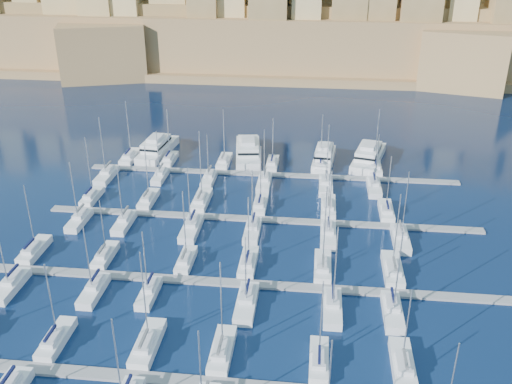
# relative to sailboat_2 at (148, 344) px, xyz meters

# --- Properties ---
(ground) EXTENTS (600.00, 600.00, 0.00)m
(ground) POSITION_rel_sailboat_2_xyz_m (11.25, 28.36, -0.76)
(ground) COLOR #031131
(ground) RESTS_ON ground
(pontoon_near) EXTENTS (84.00, 2.00, 0.40)m
(pontoon_near) POSITION_rel_sailboat_2_xyz_m (11.25, -5.64, -0.56)
(pontoon_near) COLOR slate
(pontoon_near) RESTS_ON ground
(pontoon_mid_near) EXTENTS (84.00, 2.00, 0.40)m
(pontoon_mid_near) POSITION_rel_sailboat_2_xyz_m (11.25, 16.36, -0.56)
(pontoon_mid_near) COLOR slate
(pontoon_mid_near) RESTS_ON ground
(pontoon_mid_far) EXTENTS (84.00, 2.00, 0.40)m
(pontoon_mid_far) POSITION_rel_sailboat_2_xyz_m (11.25, 38.36, -0.56)
(pontoon_mid_far) COLOR slate
(pontoon_mid_far) RESTS_ON ground
(pontoon_far) EXTENTS (84.00, 2.00, 0.40)m
(pontoon_far) POSITION_rel_sailboat_2_xyz_m (11.25, 60.36, -0.56)
(pontoon_far) COLOR slate
(pontoon_far) RESTS_ON ground
(sailboat_1) EXTENTS (2.56, 8.54, 12.73)m
(sailboat_1) POSITION_rel_sailboat_2_xyz_m (-12.68, -0.48, -0.03)
(sailboat_1) COLOR silver
(sailboat_1) RESTS_ON ground
(sailboat_2) EXTENTS (2.86, 9.52, 15.08)m
(sailboat_2) POSITION_rel_sailboat_2_xyz_m (0.00, 0.00, 0.00)
(sailboat_2) COLOR silver
(sailboat_2) RESTS_ON ground
(sailboat_3) EXTENTS (2.73, 9.10, 14.45)m
(sailboat_3) POSITION_rel_sailboat_2_xyz_m (10.20, -0.21, -0.01)
(sailboat_3) COLOR silver
(sailboat_3) RESTS_ON ground
(sailboat_4) EXTENTS (2.46, 8.20, 12.94)m
(sailboat_4) POSITION_rel_sailboat_2_xyz_m (23.00, -0.65, -0.03)
(sailboat_4) COLOR silver
(sailboat_4) RESTS_ON ground
(sailboat_5) EXTENTS (2.75, 9.16, 12.16)m
(sailboat_5) POSITION_rel_sailboat_2_xyz_m (33.71, -0.18, -0.03)
(sailboat_5) COLOR silver
(sailboat_5) RESTS_ON ground
(sailboat_12) EXTENTS (2.64, 8.81, 13.13)m
(sailboat_12) POSITION_rel_sailboat_2_xyz_m (-26.51, 21.65, -0.02)
(sailboat_12) COLOR silver
(sailboat_12) RESTS_ON ground
(sailboat_13) EXTENTS (2.43, 8.10, 11.27)m
(sailboat_13) POSITION_rel_sailboat_2_xyz_m (-13.62, 21.30, -0.05)
(sailboat_13) COLOR silver
(sailboat_13) RESTS_ON ground
(sailboat_14) EXTENTS (2.40, 8.01, 13.65)m
(sailboat_14) POSITION_rel_sailboat_2_xyz_m (0.45, 21.26, -0.02)
(sailboat_14) COLOR silver
(sailboat_14) RESTS_ON ground
(sailboat_15) EXTENTS (2.69, 8.96, 12.86)m
(sailboat_15) POSITION_rel_sailboat_2_xyz_m (10.97, 21.73, -0.02)
(sailboat_15) COLOR silver
(sailboat_15) RESTS_ON ground
(sailboat_16) EXTENTS (2.76, 9.19, 15.36)m
(sailboat_16) POSITION_rel_sailboat_2_xyz_m (23.34, 21.84, 0.00)
(sailboat_16) COLOR silver
(sailboat_16) RESTS_ON ground
(sailboat_17) EXTENTS (3.00, 10.00, 14.46)m
(sailboat_17) POSITION_rel_sailboat_2_xyz_m (34.74, 22.24, -0.00)
(sailboat_17) COLOR silver
(sailboat_17) RESTS_ON ground
(sailboat_18) EXTENTS (2.67, 8.90, 12.00)m
(sailboat_18) POSITION_rel_sailboat_2_xyz_m (-25.19, 11.02, -0.03)
(sailboat_18) COLOR silver
(sailboat_18) RESTS_ON ground
(sailboat_19) EXTENTS (2.54, 8.46, 13.27)m
(sailboat_19) POSITION_rel_sailboat_2_xyz_m (-11.78, 11.24, -0.02)
(sailboat_19) COLOR silver
(sailboat_19) RESTS_ON ground
(sailboat_20) EXTENTS (2.33, 7.78, 11.95)m
(sailboat_20) POSITION_rel_sailboat_2_xyz_m (-3.14, 11.57, -0.04)
(sailboat_20) COLOR silver
(sailboat_20) RESTS_ON ground
(sailboat_21) EXTENTS (2.89, 9.62, 12.64)m
(sailboat_21) POSITION_rel_sailboat_2_xyz_m (12.10, 10.67, -0.02)
(sailboat_21) COLOR silver
(sailboat_21) RESTS_ON ground
(sailboat_22) EXTENTS (2.71, 9.04, 14.85)m
(sailboat_22) POSITION_rel_sailboat_2_xyz_m (24.85, 10.95, -0.01)
(sailboat_22) COLOR silver
(sailboat_22) RESTS_ON ground
(sailboat_23) EXTENTS (2.70, 9.00, 14.58)m
(sailboat_23) POSITION_rel_sailboat_2_xyz_m (33.55, 10.97, -0.01)
(sailboat_23) COLOR silver
(sailboat_23) RESTS_ON ground
(sailboat_24) EXTENTS (2.47, 8.25, 13.88)m
(sailboat_24) POSITION_rel_sailboat_2_xyz_m (-24.51, 43.37, -0.02)
(sailboat_24) COLOR silver
(sailboat_24) RESTS_ON ground
(sailboat_25) EXTENTS (2.57, 8.58, 12.55)m
(sailboat_25) POSITION_rel_sailboat_2_xyz_m (-12.48, 43.54, -0.03)
(sailboat_25) COLOR silver
(sailboat_25) RESTS_ON ground
(sailboat_26) EXTENTS (2.96, 9.87, 15.78)m
(sailboat_26) POSITION_rel_sailboat_2_xyz_m (-1.51, 44.17, 0.01)
(sailboat_26) COLOR silver
(sailboat_26) RESTS_ON ground
(sailboat_27) EXTENTS (2.59, 8.64, 13.40)m
(sailboat_27) POSITION_rel_sailboat_2_xyz_m (10.69, 43.57, -0.02)
(sailboat_27) COLOR silver
(sailboat_27) RESTS_ON ground
(sailboat_28) EXTENTS (2.87, 9.58, 14.73)m
(sailboat_28) POSITION_rel_sailboat_2_xyz_m (24.31, 44.03, -0.00)
(sailboat_28) COLOR silver
(sailboat_28) RESTS_ON ground
(sailboat_29) EXTENTS (2.64, 8.79, 12.38)m
(sailboat_29) POSITION_rel_sailboat_2_xyz_m (35.67, 43.64, -0.03)
(sailboat_29) COLOR silver
(sailboat_29) RESTS_ON ground
(sailboat_30) EXTENTS (2.54, 8.46, 13.12)m
(sailboat_30) POSITION_rel_sailboat_2_xyz_m (-23.08, 33.24, -0.03)
(sailboat_30) COLOR silver
(sailboat_30) RESTS_ON ground
(sailboat_31) EXTENTS (2.54, 8.47, 12.49)m
(sailboat_31) POSITION_rel_sailboat_2_xyz_m (-14.20, 33.23, -0.03)
(sailboat_31) COLOR silver
(sailboat_31) RESTS_ON ground
(sailboat_32) EXTENTS (2.97, 9.90, 13.43)m
(sailboat_32) POSITION_rel_sailboat_2_xyz_m (-1.04, 32.53, -0.01)
(sailboat_32) COLOR silver
(sailboat_32) RESTS_ON ground
(sailboat_33) EXTENTS (2.74, 9.13, 13.31)m
(sailboat_33) POSITION_rel_sailboat_2_xyz_m (10.40, 32.91, -0.02)
(sailboat_33) COLOR silver
(sailboat_33) RESTS_ON ground
(sailboat_34) EXTENTS (2.81, 9.36, 13.89)m
(sailboat_34) POSITION_rel_sailboat_2_xyz_m (24.27, 32.79, -0.01)
(sailboat_34) COLOR silver
(sailboat_34) RESTS_ON ground
(sailboat_35) EXTENTS (2.83, 9.43, 14.38)m
(sailboat_35) POSITION_rel_sailboat_2_xyz_m (37.21, 32.76, -0.01)
(sailboat_35) COLOR silver
(sailboat_35) RESTS_ON ground
(sailboat_36) EXTENTS (2.86, 9.52, 14.78)m
(sailboat_36) POSITION_rel_sailboat_2_xyz_m (-23.53, 66.00, -0.00)
(sailboat_36) COLOR silver
(sailboat_36) RESTS_ON ground
(sailboat_37) EXTENTS (2.54, 8.46, 13.43)m
(sailboat_37) POSITION_rel_sailboat_2_xyz_m (-13.61, 65.48, -0.02)
(sailboat_37) COLOR silver
(sailboat_37) RESTS_ON ground
(sailboat_38) EXTENTS (2.69, 8.98, 13.76)m
(sailboat_38) POSITION_rel_sailboat_2_xyz_m (-0.35, 65.73, -0.02)
(sailboat_38) COLOR silver
(sailboat_38) RESTS_ON ground
(sailboat_39) EXTENTS (2.58, 8.60, 12.04)m
(sailboat_39) POSITION_rel_sailboat_2_xyz_m (11.24, 65.55, -0.03)
(sailboat_39) COLOR silver
(sailboat_39) RESTS_ON ground
(sailboat_40) EXTENTS (2.78, 9.28, 13.23)m
(sailboat_40) POSITION_rel_sailboat_2_xyz_m (22.52, 65.88, -0.02)
(sailboat_40) COLOR silver
(sailboat_40) RESTS_ON ground
(sailboat_41) EXTENTS (2.89, 9.64, 14.85)m
(sailboat_41) POSITION_rel_sailboat_2_xyz_m (35.09, 66.06, -0.00)
(sailboat_41) COLOR silver
(sailboat_41) RESTS_ON ground
(sailboat_42) EXTENTS (2.89, 9.64, 14.80)m
(sailboat_42) POSITION_rel_sailboat_2_xyz_m (-25.33, 54.66, -0.00)
(sailboat_42) COLOR silver
(sailboat_42) RESTS_ON ground
(sailboat_43) EXTENTS (2.37, 7.89, 11.80)m
(sailboat_43) POSITION_rel_sailboat_2_xyz_m (-13.21, 55.52, -0.04)
(sailboat_43) COLOR silver
(sailboat_43) RESTS_ON ground
(sailboat_44) EXTENTS (2.51, 8.38, 11.45)m
(sailboat_44) POSITION_rel_sailboat_2_xyz_m (-2.02, 55.27, -0.04)
(sailboat_44) COLOR silver
(sailboat_44) RESTS_ON ground
(sailboat_45) EXTENTS (2.80, 9.32, 13.36)m
(sailboat_45) POSITION_rel_sailboat_2_xyz_m (10.39, 54.81, -0.02)
(sailboat_45) COLOR silver
(sailboat_45) RESTS_ON ground
(sailboat_46) EXTENTS (2.91, 9.71, 14.99)m
(sailboat_46) POSITION_rel_sailboat_2_xyz_m (23.81, 54.62, 0.00)
(sailboat_46) COLOR silver
(sailboat_46) RESTS_ON ground
(sailboat_47) EXTENTS (2.77, 9.24, 13.18)m
(sailboat_47) POSITION_rel_sailboat_2_xyz_m (34.13, 54.85, -0.02)
(sailboat_47) COLOR silver
(sailboat_47) RESTS_ON ground
(motor_yacht_a) EXTENTS (6.89, 17.94, 5.25)m
(motor_yacht_a) POSITION_rel_sailboat_2_xyz_m (-17.92, 70.28, 0.97)
(motor_yacht_a) COLOR silver
(motor_yacht_a) RESTS_ON ground
(motor_yacht_b) EXTENTS (8.34, 19.93, 5.25)m
(motor_yacht_b) POSITION_rel_sailboat_2_xyz_m (4.76, 71.15, 0.97)
(motor_yacht_b) COLOR silver
(motor_yacht_b) RESTS_ON ground
(motor_yacht_c) EXTENTS (5.85, 15.24, 5.25)m
(motor_yacht_c) POSITION_rel_sailboat_2_xyz_m (23.30, 69.01, 0.97)
(motor_yacht_c) COLOR silver
(motor_yacht_c) RESTS_ON ground
(motor_yacht_d) EXTENTS (9.88, 19.46, 5.25)m
(motor_yacht_d) POSITION_rel_sailboat_2_xyz_m (33.91, 70.83, 0.97)
(motor_yacht_d) COLOR silver
(motor_yacht_d) RESTS_ON ground
(fortified_city) EXTENTS (460.00, 108.95, 59.52)m
(fortified_city) POSITION_rel_sailboat_2_xyz_m (11.06, 183.62, 13.98)
(fortified_city) COLOR brown
(fortified_city) RESTS_ON ground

